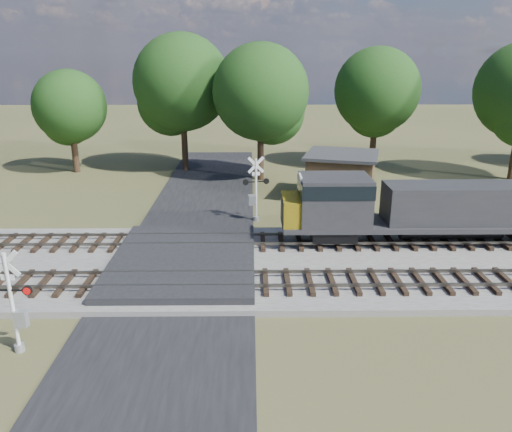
{
  "coord_description": "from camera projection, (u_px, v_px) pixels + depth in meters",
  "views": [
    {
      "loc": [
        3.34,
        -22.39,
        10.28
      ],
      "look_at": [
        3.61,
        2.0,
        2.2
      ],
      "focal_mm": 35.0,
      "sensor_mm": 36.0,
      "label": 1
    }
  ],
  "objects": [
    {
      "name": "track_far",
      "position": [
        247.0,
        241.0,
        27.2
      ],
      "size": [
        140.0,
        2.6,
        0.33
      ],
      "color": "black",
      "rests_on": "ballast_bed"
    },
    {
      "name": "ground",
      "position": [
        183.0,
        272.0,
        24.45
      ],
      "size": [
        160.0,
        160.0,
        0.0
      ],
      "primitive_type": "plane",
      "color": "#434725",
      "rests_on": "ground"
    },
    {
      "name": "crossing_signal_far",
      "position": [
        255.0,
        195.0,
        31.17
      ],
      "size": [
        1.67,
        0.46,
        4.17
      ],
      "rotation": [
        0.0,
        0.0,
        3.34
      ],
      "color": "silver",
      "rests_on": "ground"
    },
    {
      "name": "track_near",
      "position": [
        246.0,
        281.0,
        22.46
      ],
      "size": [
        140.0,
        2.6,
        0.33
      ],
      "color": "black",
      "rests_on": "ballast_bed"
    },
    {
      "name": "crossing_signal_near",
      "position": [
        16.0,
        311.0,
        17.44
      ],
      "size": [
        1.59,
        0.34,
        3.95
      ],
      "rotation": [
        0.0,
        0.0,
        -0.06
      ],
      "color": "silver",
      "rests_on": "ground"
    },
    {
      "name": "road",
      "position": [
        183.0,
        271.0,
        24.44
      ],
      "size": [
        7.0,
        60.0,
        0.08
      ],
      "primitive_type": "cube",
      "color": "black",
      "rests_on": "ground"
    },
    {
      "name": "treeline",
      "position": [
        278.0,
        92.0,
        41.62
      ],
      "size": [
        79.36,
        12.13,
        11.93
      ],
      "color": "black",
      "rests_on": "ground"
    },
    {
      "name": "equipment_shed",
      "position": [
        341.0,
        176.0,
        35.97
      ],
      "size": [
        6.13,
        6.13,
        3.38
      ],
      "rotation": [
        0.0,
        0.0,
        -0.28
      ],
      "color": "#422D1C",
      "rests_on": "ground"
    },
    {
      "name": "ballast_bed",
      "position": [
        384.0,
        264.0,
        24.99
      ],
      "size": [
        140.0,
        10.0,
        0.3
      ],
      "primitive_type": "cube",
      "color": "gray",
      "rests_on": "ground"
    },
    {
      "name": "crossing_panel",
      "position": [
        184.0,
        262.0,
        24.83
      ],
      "size": [
        7.0,
        9.0,
        0.62
      ],
      "primitive_type": "cube",
      "color": "#262628",
      "rests_on": "ground"
    }
  ]
}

